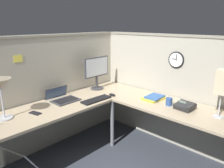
% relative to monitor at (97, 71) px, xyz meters
% --- Properties ---
extents(ground_plane, '(6.80, 6.80, 0.00)m').
position_rel_monitor_xyz_m(ground_plane, '(-0.32, -0.64, -1.02)').
color(ground_plane, '#383D47').
extents(cubicle_wall_back, '(2.57, 0.12, 1.58)m').
position_rel_monitor_xyz_m(cubicle_wall_back, '(-0.69, 0.23, -0.23)').
color(cubicle_wall_back, '#A8A393').
rests_on(cubicle_wall_back, ground).
extents(cubicle_wall_right, '(0.12, 2.37, 1.58)m').
position_rel_monitor_xyz_m(cubicle_wall_right, '(0.55, -0.90, -0.23)').
color(cubicle_wall_right, '#A8A393').
rests_on(cubicle_wall_right, ground).
extents(desk, '(2.35, 2.15, 0.73)m').
position_rel_monitor_xyz_m(desk, '(-0.47, -0.69, -0.39)').
color(desk, tan).
rests_on(desk, ground).
extents(monitor, '(0.46, 0.20, 0.50)m').
position_rel_monitor_xyz_m(monitor, '(0.00, 0.00, 0.00)').
color(monitor, '#38383D').
rests_on(monitor, desk).
extents(laptop, '(0.34, 0.38, 0.22)m').
position_rel_monitor_xyz_m(laptop, '(-0.66, -0.01, -0.27)').
color(laptop, '#38383D').
rests_on(laptop, desk).
extents(keyboard, '(0.43, 0.15, 0.02)m').
position_rel_monitor_xyz_m(keyboard, '(-0.36, -0.38, -0.28)').
color(keyboard, black).
rests_on(keyboard, desk).
extents(computer_mouse, '(0.06, 0.10, 0.03)m').
position_rel_monitor_xyz_m(computer_mouse, '(-0.08, -0.40, -0.28)').
color(computer_mouse, black).
rests_on(computer_mouse, desk).
extents(desk_lamp_dome, '(0.24, 0.24, 0.44)m').
position_rel_monitor_xyz_m(desk_lamp_dome, '(-1.43, -0.08, 0.07)').
color(desk_lamp_dome, '#B7BABF').
rests_on(desk_lamp_dome, desk).
extents(cell_phone, '(0.10, 0.16, 0.01)m').
position_rel_monitor_xyz_m(cell_phone, '(-1.13, -0.19, -0.29)').
color(cell_phone, black).
rests_on(cell_phone, desk).
extents(office_phone, '(0.21, 0.22, 0.11)m').
position_rel_monitor_xyz_m(office_phone, '(0.15, -1.38, -0.26)').
color(office_phone, '#232326').
rests_on(office_phone, desk).
extents(book_stack, '(0.30, 0.24, 0.04)m').
position_rel_monitor_xyz_m(book_stack, '(0.20, -0.91, -0.27)').
color(book_stack, yellow).
rests_on(book_stack, desk).
extents(desk_lamp_paper, '(0.13, 0.13, 0.53)m').
position_rel_monitor_xyz_m(desk_lamp_paper, '(0.19, -1.74, 0.09)').
color(desk_lamp_paper, '#B7BABF').
rests_on(desk_lamp_paper, desk).
extents(coffee_mug, '(0.08, 0.08, 0.10)m').
position_rel_monitor_xyz_m(coffee_mug, '(0.14, -1.17, -0.25)').
color(coffee_mug, '#2D4C8C').
rests_on(coffee_mug, desk).
extents(wall_clock, '(0.04, 0.22, 0.22)m').
position_rel_monitor_xyz_m(wall_clock, '(0.50, -1.04, 0.22)').
color(wall_clock, black).
extents(pinned_note_leftmost, '(0.11, 0.00, 0.08)m').
position_rel_monitor_xyz_m(pinned_note_leftmost, '(-1.10, 0.18, 0.29)').
color(pinned_note_leftmost, '#EAD84C').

